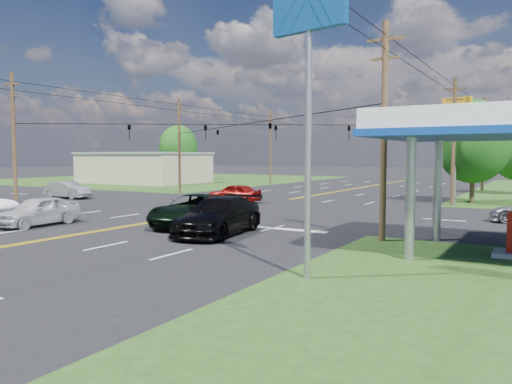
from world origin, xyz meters
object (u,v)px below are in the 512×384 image
Objects in this scene: tree_far_l at (178,147)px; polesign_se at (309,48)px; retail_nw at (144,169)px; tree_right_a at (473,142)px; pole_left_far at (270,145)px; pole_sw at (14,139)px; pole_right_far at (483,143)px; pole_nw at (179,144)px; suv_black at (219,216)px; pickup_dkgreen at (195,210)px; sedan_silver at (68,190)px; pole_ne at (454,140)px; pickup_white at (38,211)px; pole_se at (384,129)px.

tree_far_l is 66.44m from polesign_se.
tree_right_a is (44.00, -10.00, 2.87)m from retail_nw.
pole_sw is at bearing -90.00° from pole_left_far.
retail_nw is 43.53m from pole_right_far.
pole_nw reaches higher than tree_far_l.
tree_far_l is 57.33m from suv_black.
polesign_se is (26.00, -7.85, 1.98)m from pole_sw.
pole_nw is at bearing 124.70° from pickup_dkgreen.
polesign_se is (45.00, -48.85, 1.70)m from tree_far_l.
polesign_se reaches higher than tree_right_a.
sedan_silver is at bearing 148.91° from suv_black.
pole_left_far reaches higher than pole_ne.
tree_far_l is 54.36m from pickup_dkgreen.
pole_nw is 32.20m from pole_right_far.
pole_ne is 3.16m from tree_right_a.
pickup_white is at bearing -27.30° from pole_sw.
pole_se is 45.22m from pole_left_far.
pole_ne is (26.00, 0.00, 0.00)m from pole_nw.
pole_ne is 1.56× the size of suv_black.
tree_far_l is at bearing 156.50° from tree_right_a.
pole_left_far is at bearing 19.44° from retail_nw.
pole_sw reaches higher than polesign_se.
tree_far_l is at bearing 129.56° from pole_nw.
pole_se is 1.16× the size of tree_right_a.
tree_right_a is 1.34× the size of pickup_dkgreen.
suv_black is (37.68, -42.98, -4.31)m from tree_far_l.
polesign_se is (26.00, -25.85, 1.98)m from pole_nw.
polesign_se is (26.00, -44.85, 1.73)m from pole_left_far.
pole_right_far is at bearing 7.94° from retail_nw.
suv_black is at bearing -110.11° from pole_ne.
pickup_dkgreen is 1.32× the size of pickup_white.
pole_right_far is 45.18m from tree_far_l.
pickup_dkgreen is at bearing -49.76° from tree_far_l.
pole_right_far is at bearing 93.58° from tree_right_a.
tree_far_l is at bearing 137.66° from pole_se.
pickup_white is (8.57, -4.42, -4.12)m from pole_sw.
pole_left_far is 1.16× the size of polesign_se.
tree_far_l is (-19.00, 23.00, 0.28)m from pole_nw.
pole_se is 60.88m from tree_far_l.
polesign_se is (-1.00, -28.85, 2.03)m from tree_right_a.
pole_ne is (43.00, -13.00, 2.92)m from retail_nw.
retail_nw is 26.19m from sedan_silver.
tree_far_l is at bearing 152.93° from pole_ne.
pole_nw is at bearing -173.66° from tree_right_a.
pole_left_far is at bearing 99.01° from pickup_white.
retail_nw is 1.68× the size of pole_ne.
pole_left_far reaches higher than tree_far_l.
pole_right_far is 42.34m from sedan_silver.
pole_ne is at bearing -36.16° from pole_left_far.
pole_right_far is 45.15m from pickup_white.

